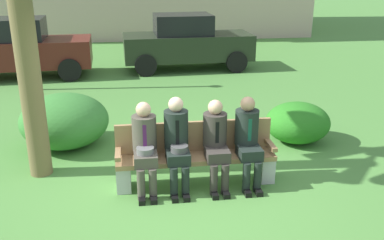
# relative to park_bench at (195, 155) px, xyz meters

# --- Properties ---
(ground_plane) EXTENTS (80.00, 80.00, 0.00)m
(ground_plane) POSITION_rel_park_bench_xyz_m (-0.24, -0.20, -0.43)
(ground_plane) COLOR #4E893C
(park_bench) EXTENTS (2.29, 0.44, 0.90)m
(park_bench) POSITION_rel_park_bench_xyz_m (0.00, 0.00, 0.00)
(park_bench) COLOR #99754C
(park_bench) RESTS_ON ground
(seated_man_leftmost) EXTENTS (0.34, 0.72, 1.28)m
(seated_man_leftmost) POSITION_rel_park_bench_xyz_m (-0.73, -0.14, 0.28)
(seated_man_leftmost) COLOR #4C473D
(seated_man_leftmost) RESTS_ON ground
(seated_man_centerleft) EXTENTS (0.34, 0.72, 1.33)m
(seated_man_centerleft) POSITION_rel_park_bench_xyz_m (-0.28, -0.13, 0.30)
(seated_man_centerleft) COLOR #1E2823
(seated_man_centerleft) RESTS_ON ground
(seated_man_centerright) EXTENTS (0.34, 0.72, 1.26)m
(seated_man_centerright) POSITION_rel_park_bench_xyz_m (0.27, -0.13, 0.27)
(seated_man_centerright) COLOR #38332D
(seated_man_centerright) RESTS_ON ground
(seated_man_rightmost) EXTENTS (0.34, 0.72, 1.29)m
(seated_man_rightmost) POSITION_rel_park_bench_xyz_m (0.74, -0.13, 0.29)
(seated_man_rightmost) COLOR #1E2823
(seated_man_rightmost) RESTS_ON ground
(shrub_near_bench) EXTENTS (1.17, 1.07, 0.73)m
(shrub_near_bench) POSITION_rel_park_bench_xyz_m (2.06, 1.28, -0.07)
(shrub_near_bench) COLOR #297A20
(shrub_near_bench) RESTS_ON ground
(shrub_mid_lawn) EXTENTS (1.53, 1.40, 0.96)m
(shrub_mid_lawn) POSITION_rel_park_bench_xyz_m (-2.06, 1.65, 0.04)
(shrub_mid_lawn) COLOR #387D33
(shrub_mid_lawn) RESTS_ON ground
(parked_car_near) EXTENTS (3.96, 1.85, 1.68)m
(parked_car_near) POSITION_rel_park_bench_xyz_m (-3.98, 7.11, 0.40)
(parked_car_near) COLOR #591E19
(parked_car_near) RESTS_ON ground
(parked_car_far) EXTENTS (3.95, 1.80, 1.68)m
(parked_car_far) POSITION_rel_park_bench_xyz_m (0.87, 7.49, 0.40)
(parked_car_far) COLOR #232D1E
(parked_car_far) RESTS_ON ground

